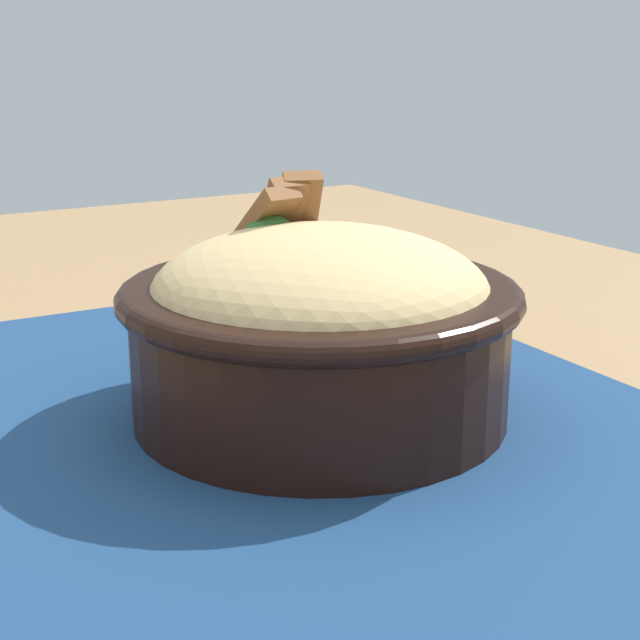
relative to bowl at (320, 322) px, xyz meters
name	(u,v)px	position (x,y,z in m)	size (l,w,h in m)	color
table	(267,495)	(0.05, 0.01, -0.11)	(1.27, 0.90, 0.71)	#99754C
placemat	(298,408)	(0.02, 0.00, -0.05)	(0.47, 0.35, 0.00)	navy
bowl	(320,322)	(0.00, 0.00, 0.00)	(0.20, 0.20, 0.12)	black
fork	(239,350)	(0.11, -0.01, -0.05)	(0.04, 0.13, 0.00)	silver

